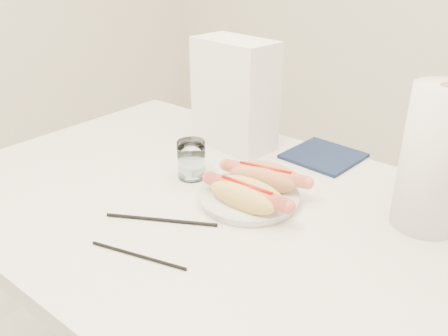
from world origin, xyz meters
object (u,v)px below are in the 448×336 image
Objects in this scene: table at (213,224)px; hotdog_right at (246,195)px; hotdog_left at (265,177)px; paper_towel_roll at (435,159)px; napkin_box at (235,95)px; water_glass at (191,160)px; plate at (249,198)px.

hotdog_right reaches higher than table.
hotdog_left is 0.33m from paper_towel_roll.
table is at bearing -54.18° from napkin_box.
napkin_box is at bearing 101.10° from water_glass.
water_glass is at bearing 176.92° from plate.
water_glass is (-0.11, 0.05, 0.10)m from table.
paper_towel_roll is (0.37, 0.18, 0.20)m from table.
hotdog_right is at bearing -41.75° from napkin_box.
hotdog_right is at bearing 2.14° from table.
water_glass is (-0.17, -0.04, 0.00)m from hotdog_left.
plate is at bearing -155.20° from paper_towel_roll.
hotdog_right is 2.16× the size of water_glass.
hotdog_left is at bearing 53.88° from table.
paper_towel_roll is at bearing 15.59° from water_glass.
hotdog_right is at bearing -60.58° from plate.
hotdog_left is 0.18m from water_glass.
table is at bearing -138.18° from hotdog_left.
table is 0.15m from hotdog_left.
napkin_box reaches higher than paper_towel_roll.
napkin_box is at bearing 129.56° from hotdog_left.
plate reaches higher than table.
hotdog_right is 0.20m from water_glass.
hotdog_right is 0.70× the size of paper_towel_roll.
hotdog_left is 0.09m from hotdog_right.
water_glass is 0.32× the size of paper_towel_roll.
table is 0.16m from water_glass.
plate is 0.36m from paper_towel_roll.
plate is at bearing 118.38° from hotdog_right.
hotdog_left is 0.98× the size of hotdog_right.
napkin_box is at bearing 133.75° from plate.
hotdog_right is (0.02, -0.04, 0.03)m from plate.
napkin_box is (-0.04, 0.21, 0.09)m from water_glass.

